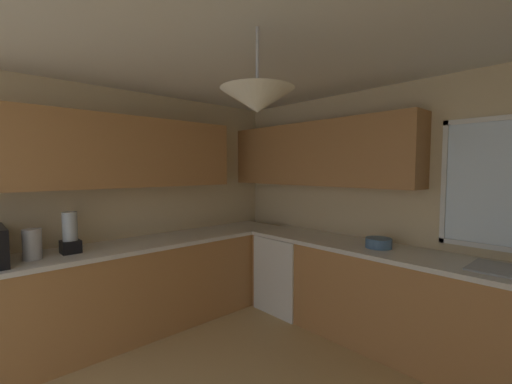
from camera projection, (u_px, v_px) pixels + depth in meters
The scene contains 7 objects.
room_shell at pixel (272, 159), 2.60m from camera, with size 4.22×3.84×2.51m.
counter_run_left at pixel (140, 287), 3.33m from camera, with size 0.65×3.45×0.90m.
counter_run_back at pixel (401, 302), 2.95m from camera, with size 3.31×0.65×0.90m.
dishwasher at pixel (290, 272), 3.88m from camera, with size 0.60×0.60×0.86m, color white.
kettle at pixel (32, 244), 2.68m from camera, with size 0.14×0.14×0.25m, color #B7B7BC.
bowl at pixel (379, 243), 3.08m from camera, with size 0.24×0.24×0.09m, color #4C7099.
blender_appliance at pixel (70, 235), 2.88m from camera, with size 0.15×0.15×0.36m.
Camera 1 is at (1.45, -1.34, 1.63)m, focal length 23.25 mm.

